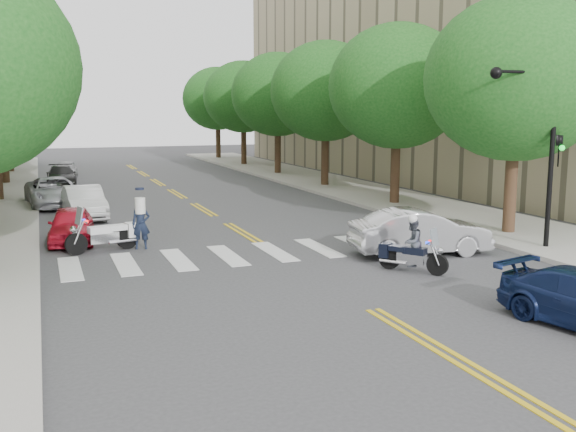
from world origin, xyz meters
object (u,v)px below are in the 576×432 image
motorcycle_parked (108,235)px  officer_standing (141,224)px  motorcycle_police (410,246)px  convertible (420,232)px

motorcycle_parked → officer_standing: bearing=-105.4°
motorcycle_police → motorcycle_parked: bearing=-73.6°
motorcycle_police → officer_standing: 8.73m
motorcycle_police → convertible: motorcycle_police is taller
officer_standing → convertible: 8.94m
motorcycle_police → convertible: (1.46, 1.78, -0.01)m
motorcycle_parked → motorcycle_police: bearing=-141.0°
motorcycle_parked → convertible: motorcycle_parked is taller
motorcycle_police → motorcycle_parked: size_ratio=0.76×
motorcycle_police → officer_standing: size_ratio=1.08×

